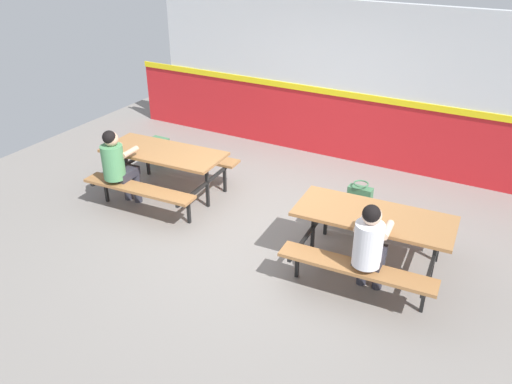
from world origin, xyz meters
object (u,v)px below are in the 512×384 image
(picnic_table_left, at_px, (164,161))
(tote_bag_bright, at_px, (360,198))
(picnic_table_right, at_px, (373,227))
(student_nearer, at_px, (117,163))
(student_further, at_px, (370,244))
(backpack_dark, at_px, (160,151))

(picnic_table_left, xyz_separation_m, tote_bag_bright, (2.64, 1.00, -0.38))
(picnic_table_right, relative_size, tote_bag_bright, 4.21)
(picnic_table_left, distance_m, student_nearer, 0.69)
(picnic_table_left, xyz_separation_m, student_further, (3.32, -0.85, 0.13))
(student_further, bearing_deg, picnic_table_left, 165.72)
(picnic_table_right, relative_size, student_further, 1.50)
(picnic_table_left, height_order, student_nearer, student_nearer)
(picnic_table_right, relative_size, backpack_dark, 4.12)
(picnic_table_right, distance_m, backpack_dark, 4.24)
(student_further, xyz_separation_m, tote_bag_bright, (-0.68, 1.84, -0.51))
(picnic_table_right, bearing_deg, backpack_dark, 163.06)
(picnic_table_right, xyz_separation_m, backpack_dark, (-4.04, 1.23, -0.36))
(student_nearer, bearing_deg, tote_bag_bright, 27.79)
(student_nearer, height_order, tote_bag_bright, student_nearer)
(backpack_dark, bearing_deg, picnic_table_left, -47.82)
(student_further, relative_size, tote_bag_bright, 2.81)
(picnic_table_left, relative_size, student_further, 1.50)
(picnic_table_right, distance_m, tote_bag_bright, 1.46)
(picnic_table_right, xyz_separation_m, student_further, (0.13, -0.55, 0.13))
(tote_bag_bright, bearing_deg, picnic_table_left, -159.33)
(picnic_table_right, distance_m, student_further, 0.58)
(student_further, height_order, tote_bag_bright, student_further)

